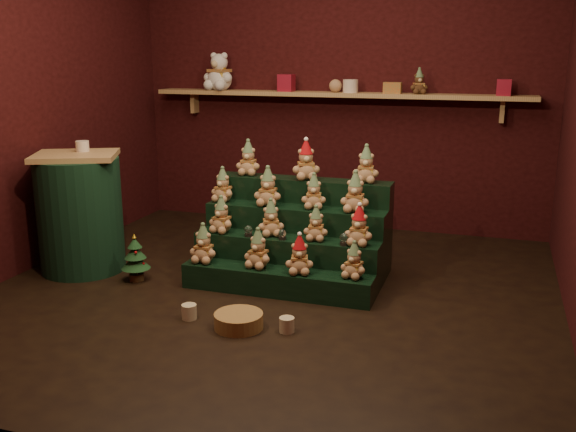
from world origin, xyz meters
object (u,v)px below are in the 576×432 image
(riser_tier_front, at_px, (277,282))
(side_table, at_px, (80,213))
(mini_christmas_tree, at_px, (135,258))
(mug_right, at_px, (287,325))
(brown_bear, at_px, (419,82))
(mug_left, at_px, (189,312))
(snow_globe_b, at_px, (282,234))
(white_bear, at_px, (219,67))
(snow_globe_c, at_px, (344,239))
(wicker_basket, at_px, (239,321))
(snow_globe_a, at_px, (248,231))

(riser_tier_front, xyz_separation_m, side_table, (-1.64, 0.03, 0.37))
(riser_tier_front, height_order, mini_christmas_tree, mini_christmas_tree)
(mug_right, xyz_separation_m, brown_bear, (0.45, 2.42, 1.38))
(mug_left, relative_size, mug_right, 1.03)
(snow_globe_b, bearing_deg, white_bear, 126.01)
(snow_globe_c, relative_size, brown_bear, 0.41)
(riser_tier_front, relative_size, brown_bear, 6.34)
(snow_globe_b, height_order, snow_globe_c, snow_globe_c)
(riser_tier_front, distance_m, white_bear, 2.64)
(wicker_basket, bearing_deg, side_table, 157.61)
(mug_right, height_order, wicker_basket, wicker_basket)
(mug_left, distance_m, white_bear, 2.97)
(mug_left, height_order, white_bear, white_bear)
(riser_tier_front, bearing_deg, snow_globe_a, 149.89)
(side_table, bearing_deg, snow_globe_c, -21.35)
(mug_left, height_order, brown_bear, brown_bear)
(snow_globe_a, xyz_separation_m, mug_left, (-0.12, -0.76, -0.35))
(side_table, relative_size, white_bear, 2.06)
(snow_globe_c, distance_m, mini_christmas_tree, 1.59)
(side_table, distance_m, mug_left, 1.46)
(side_table, distance_m, wicker_basket, 1.79)
(snow_globe_c, height_order, side_table, side_table)
(mug_left, xyz_separation_m, brown_bear, (1.11, 2.43, 1.38))
(mug_left, xyz_separation_m, mug_right, (0.67, 0.01, -0.00))
(brown_bear, bearing_deg, wicker_basket, -128.87)
(mug_left, relative_size, brown_bear, 0.44)
(snow_globe_a, xyz_separation_m, side_table, (-1.37, -0.13, 0.06))
(mug_right, relative_size, wicker_basket, 0.31)
(wicker_basket, xyz_separation_m, white_bear, (-1.19, 2.46, 1.50))
(snow_globe_b, relative_size, mug_right, 0.82)
(snow_globe_a, bearing_deg, mug_left, -98.78)
(snow_globe_c, relative_size, mug_left, 0.93)
(mug_right, bearing_deg, snow_globe_b, 110.59)
(snow_globe_a, relative_size, brown_bear, 0.37)
(mug_left, bearing_deg, mini_christmas_tree, 143.29)
(snow_globe_a, relative_size, mug_left, 0.83)
(riser_tier_front, bearing_deg, mug_right, -65.35)
(mini_christmas_tree, bearing_deg, riser_tier_front, 3.83)
(side_table, distance_m, brown_bear, 3.12)
(mini_christmas_tree, bearing_deg, snow_globe_a, 15.80)
(mini_christmas_tree, height_order, brown_bear, brown_bear)
(riser_tier_front, height_order, snow_globe_a, snow_globe_a)
(snow_globe_a, bearing_deg, riser_tier_front, -30.11)
(snow_globe_b, bearing_deg, riser_tier_front, -86.24)
(snow_globe_a, distance_m, mug_right, 1.00)
(riser_tier_front, height_order, side_table, side_table)
(snow_globe_c, bearing_deg, side_table, -176.43)
(mug_right, xyz_separation_m, white_bear, (-1.50, 2.42, 1.50))
(mini_christmas_tree, bearing_deg, snow_globe_c, 8.55)
(snow_globe_a, xyz_separation_m, mug_right, (0.55, -0.76, -0.35))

